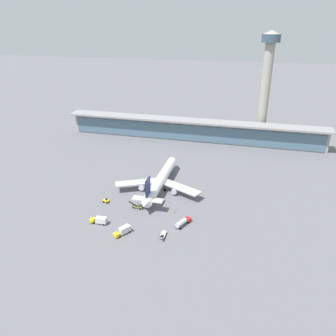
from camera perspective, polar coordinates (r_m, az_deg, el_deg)
name	(u,v)px	position (r m, az deg, el deg)	size (l,w,h in m)	color
ground_plane	(161,192)	(167.10, -1.22, -4.09)	(1200.00, 1200.00, 0.00)	slate
airliner_on_stand	(160,181)	(167.48, -1.34, -2.16)	(44.39, 57.57, 15.36)	white
service_truck_near_nose_red	(183,222)	(140.39, 2.54, -9.27)	(5.58, 8.77, 2.95)	#B21E1E
service_truck_under_wing_yellow	(99,220)	(144.45, -11.69, -8.76)	(7.34, 2.51, 3.10)	yellow
service_truck_mid_apron_white	(163,235)	(134.30, -0.87, -11.43)	(2.11, 6.85, 2.70)	silver
service_truck_by_tail_yellow	(106,201)	(159.92, -10.61, -5.56)	(3.04, 2.02, 2.05)	yellow
service_truck_on_taxiway_olive	(137,207)	(153.43, -5.33, -6.61)	(6.90, 2.34, 2.70)	olive
service_truck_at_far_stand_yellow	(123,231)	(136.41, -7.72, -10.60)	(5.81, 7.41, 3.10)	yellow
terminal_building	(192,129)	(238.02, 4.20, 6.62)	(183.60, 12.80, 15.20)	#9E998E
control_tower	(266,80)	(238.10, 16.54, 14.34)	(12.00, 12.00, 78.42)	#9E998E
safety_cone_alpha	(161,205)	(155.31, -1.20, -6.30)	(0.62, 0.62, 0.70)	orange
safety_cone_bravo	(176,209)	(151.54, 1.38, -7.14)	(0.62, 0.62, 0.70)	orange
safety_cone_charlie	(174,212)	(149.59, 1.08, -7.59)	(0.62, 0.62, 0.70)	orange
safety_cone_delta	(138,203)	(157.29, -5.19, -5.98)	(0.62, 0.62, 0.70)	orange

